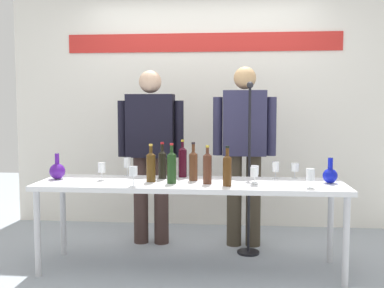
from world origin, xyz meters
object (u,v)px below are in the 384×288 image
(wine_bottle_0, at_px, (193,164))
(wine_glass_right_0, at_px, (255,171))
(wine_bottle_5, at_px, (172,166))
(wine_glass_right_4, at_px, (276,167))
(wine_glass_right_2, at_px, (254,172))
(microphone_stand, at_px, (249,197))
(wine_bottle_4, at_px, (151,166))
(wine_bottle_6, at_px, (162,163))
(wine_glass_right_3, at_px, (310,175))
(decanter_blue_right, at_px, (330,175))
(wine_glass_left_0, at_px, (127,163))
(wine_glass_left_1, at_px, (133,172))
(wine_bottle_1, at_px, (183,161))
(wine_glass_left_2, at_px, (102,168))
(wine_bottle_2, at_px, (207,167))
(presenter_left, at_px, (151,145))
(wine_bottle_3, at_px, (227,169))
(presenter_right, at_px, (244,145))
(display_table, at_px, (190,189))
(wine_glass_right_1, at_px, (295,168))

(wine_bottle_0, height_order, wine_glass_right_0, wine_bottle_0)
(wine_bottle_5, relative_size, wine_glass_right_4, 2.20)
(wine_glass_right_2, xyz_separation_m, microphone_stand, (-0.02, 0.53, -0.30))
(wine_bottle_4, bearing_deg, wine_bottle_6, 68.85)
(wine_bottle_5, bearing_deg, wine_glass_right_3, -6.04)
(decanter_blue_right, bearing_deg, wine_glass_right_4, 156.17)
(wine_bottle_0, relative_size, wine_glass_left_0, 1.94)
(wine_bottle_5, height_order, wine_glass_left_1, wine_bottle_5)
(decanter_blue_right, bearing_deg, wine_bottle_4, -177.61)
(wine_bottle_1, relative_size, wine_glass_left_2, 2.20)
(wine_bottle_0, bearing_deg, microphone_stand, 37.80)
(wine_bottle_2, bearing_deg, presenter_left, 128.11)
(decanter_blue_right, xyz_separation_m, wine_bottle_4, (-1.43, -0.06, 0.07))
(wine_bottle_3, xyz_separation_m, wine_glass_right_0, (0.22, 0.17, -0.03))
(wine_bottle_2, bearing_deg, microphone_stand, 55.98)
(wine_glass_right_0, distance_m, wine_glass_right_2, 0.10)
(wine_glass_left_0, bearing_deg, wine_glass_right_0, -12.91)
(presenter_right, bearing_deg, microphone_stand, -80.66)
(wine_bottle_2, bearing_deg, wine_bottle_3, -29.50)
(wine_glass_right_4, bearing_deg, presenter_right, 119.07)
(wine_bottle_2, distance_m, wine_bottle_5, 0.28)
(wine_bottle_0, distance_m, wine_bottle_1, 0.20)
(wine_bottle_5, relative_size, wine_glass_left_0, 1.96)
(decanter_blue_right, height_order, wine_glass_left_0, decanter_blue_right)
(wine_bottle_4, distance_m, wine_glass_left_1, 0.24)
(wine_bottle_3, xyz_separation_m, wine_glass_right_3, (0.62, -0.03, -0.03))
(presenter_left, distance_m, wine_glass_left_1, 0.92)
(display_table, height_order, wine_glass_left_2, wine_glass_left_2)
(wine_glass_left_0, bearing_deg, wine_glass_right_3, -16.85)
(decanter_blue_right, bearing_deg, wine_bottle_5, -174.57)
(presenter_right, distance_m, wine_bottle_6, 0.88)
(wine_bottle_1, relative_size, wine_bottle_2, 1.06)
(wine_bottle_0, relative_size, wine_bottle_1, 0.98)
(wine_glass_right_3, bearing_deg, display_table, 168.43)
(wine_glass_left_2, relative_size, wine_glass_right_0, 1.06)
(wine_bottle_6, distance_m, wine_glass_right_2, 0.80)
(wine_glass_right_3, bearing_deg, decanter_blue_right, 50.11)
(display_table, distance_m, wine_glass_left_2, 0.75)
(wine_bottle_3, bearing_deg, wine_bottle_6, 150.33)
(wine_glass_left_1, xyz_separation_m, wine_glass_right_3, (1.33, 0.05, -0.01))
(wine_bottle_6, xyz_separation_m, wine_glass_left_2, (-0.48, -0.13, -0.03))
(wine_bottle_1, distance_m, wine_glass_right_1, 0.96)
(wine_bottle_3, distance_m, microphone_stand, 0.71)
(presenter_right, height_order, wine_glass_right_3, presenter_right)
(display_table, distance_m, presenter_left, 0.87)
(wine_bottle_4, relative_size, wine_glass_left_1, 2.00)
(wine_glass_left_0, bearing_deg, decanter_blue_right, -7.49)
(wine_glass_left_1, relative_size, wine_glass_right_4, 1.06)
(wine_bottle_0, xyz_separation_m, wine_glass_right_2, (0.49, -0.16, -0.04))
(wine_bottle_1, distance_m, wine_glass_left_2, 0.69)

